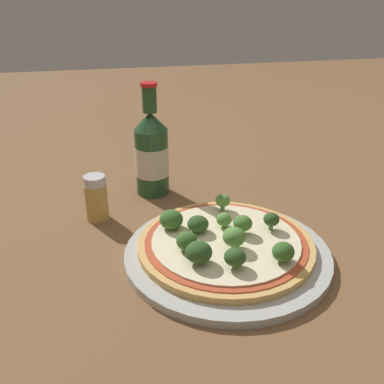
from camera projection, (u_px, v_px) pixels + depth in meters
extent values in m
plane|color=brown|center=(239.00, 256.00, 0.65)|extent=(3.00, 3.00, 0.00)
cylinder|color=#B2B7B2|center=(228.00, 255.00, 0.65)|extent=(0.30, 0.30, 0.01)
cylinder|color=tan|center=(226.00, 245.00, 0.65)|extent=(0.25, 0.25, 0.01)
cylinder|color=#B74728|center=(226.00, 241.00, 0.65)|extent=(0.23, 0.23, 0.00)
cylinder|color=beige|center=(226.00, 241.00, 0.65)|extent=(0.21, 0.21, 0.00)
cylinder|color=#6B8E51|center=(187.00, 247.00, 0.62)|extent=(0.01, 0.01, 0.01)
ellipsoid|color=#386628|center=(187.00, 241.00, 0.62)|extent=(0.03, 0.03, 0.03)
cylinder|color=#6B8E51|center=(224.00, 225.00, 0.68)|extent=(0.01, 0.01, 0.01)
ellipsoid|color=#568E3D|center=(224.00, 219.00, 0.67)|extent=(0.02, 0.02, 0.02)
cylinder|color=#6B8E51|center=(171.00, 226.00, 0.67)|extent=(0.01, 0.01, 0.01)
ellipsoid|color=#386628|center=(171.00, 219.00, 0.67)|extent=(0.04, 0.04, 0.03)
cylinder|color=#6B8E51|center=(235.00, 264.00, 0.58)|extent=(0.01, 0.01, 0.01)
ellipsoid|color=#2D5123|center=(235.00, 257.00, 0.58)|extent=(0.03, 0.03, 0.02)
cylinder|color=#6B8E51|center=(224.00, 207.00, 0.72)|extent=(0.01, 0.01, 0.01)
ellipsoid|color=#568E3D|center=(224.00, 200.00, 0.72)|extent=(0.02, 0.02, 0.02)
cylinder|color=#6B8E51|center=(234.00, 245.00, 0.62)|extent=(0.01, 0.01, 0.01)
ellipsoid|color=#568E3D|center=(234.00, 237.00, 0.62)|extent=(0.03, 0.03, 0.03)
cylinder|color=#6B8E51|center=(242.00, 230.00, 0.66)|extent=(0.01, 0.01, 0.01)
ellipsoid|color=#477A33|center=(243.00, 223.00, 0.65)|extent=(0.03, 0.03, 0.02)
cylinder|color=#6B8E51|center=(282.00, 259.00, 0.60)|extent=(0.01, 0.01, 0.01)
ellipsoid|color=#386628|center=(283.00, 252.00, 0.59)|extent=(0.03, 0.03, 0.03)
cylinder|color=#6B8E51|center=(198.00, 230.00, 0.66)|extent=(0.01, 0.01, 0.01)
ellipsoid|color=#2D5123|center=(198.00, 224.00, 0.66)|extent=(0.03, 0.03, 0.02)
cylinder|color=#6B8E51|center=(199.00, 260.00, 0.59)|extent=(0.01, 0.01, 0.01)
ellipsoid|color=#2D5123|center=(199.00, 252.00, 0.59)|extent=(0.04, 0.04, 0.03)
cylinder|color=#6B8E51|center=(271.00, 226.00, 0.67)|extent=(0.01, 0.01, 0.01)
ellipsoid|color=#2D5123|center=(271.00, 219.00, 0.66)|extent=(0.02, 0.02, 0.02)
cylinder|color=#234C28|center=(152.00, 162.00, 0.82)|extent=(0.06, 0.06, 0.12)
cylinder|color=beige|center=(152.00, 160.00, 0.82)|extent=(0.06, 0.06, 0.06)
cone|color=#234C28|center=(150.00, 121.00, 0.79)|extent=(0.06, 0.06, 0.03)
cylinder|color=#234C28|center=(149.00, 99.00, 0.77)|extent=(0.03, 0.03, 0.05)
cylinder|color=red|center=(149.00, 84.00, 0.76)|extent=(0.03, 0.03, 0.01)
cylinder|color=tan|center=(97.00, 202.00, 0.74)|extent=(0.04, 0.04, 0.06)
cylinder|color=silver|center=(94.00, 181.00, 0.72)|extent=(0.04, 0.04, 0.02)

